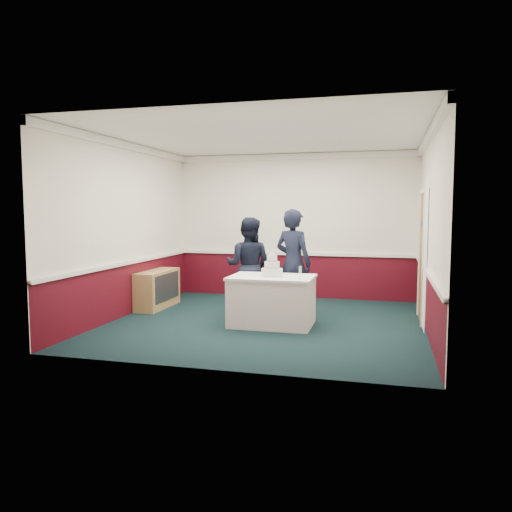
% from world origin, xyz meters
% --- Properties ---
extents(ground, '(5.00, 5.00, 0.00)m').
position_xyz_m(ground, '(0.00, 0.00, 0.00)').
color(ground, black).
rests_on(ground, ground).
extents(room_shell, '(5.00, 5.00, 3.00)m').
position_xyz_m(room_shell, '(0.08, 0.61, 1.97)').
color(room_shell, white).
rests_on(room_shell, ground).
extents(sideboard, '(0.41, 1.20, 0.70)m').
position_xyz_m(sideboard, '(-2.28, 0.72, 0.35)').
color(sideboard, tan).
rests_on(sideboard, ground).
extents(cake_table, '(1.32, 0.92, 0.79)m').
position_xyz_m(cake_table, '(0.13, -0.14, 0.40)').
color(cake_table, white).
rests_on(cake_table, ground).
extents(wedding_cake, '(0.35, 0.35, 0.36)m').
position_xyz_m(wedding_cake, '(0.13, -0.14, 0.90)').
color(wedding_cake, white).
rests_on(wedding_cake, cake_table).
extents(cake_knife, '(0.10, 0.21, 0.00)m').
position_xyz_m(cake_knife, '(0.10, -0.34, 0.79)').
color(cake_knife, silver).
rests_on(cake_knife, cake_table).
extents(champagne_flute, '(0.05, 0.05, 0.21)m').
position_xyz_m(champagne_flute, '(0.63, -0.42, 0.93)').
color(champagne_flute, silver).
rests_on(champagne_flute, cake_table).
extents(person_man, '(0.84, 0.66, 1.71)m').
position_xyz_m(person_man, '(-0.47, 0.62, 0.85)').
color(person_man, black).
rests_on(person_man, ground).
extents(person_woman, '(0.79, 0.67, 1.86)m').
position_xyz_m(person_woman, '(0.34, 0.58, 0.93)').
color(person_woman, black).
rests_on(person_woman, ground).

